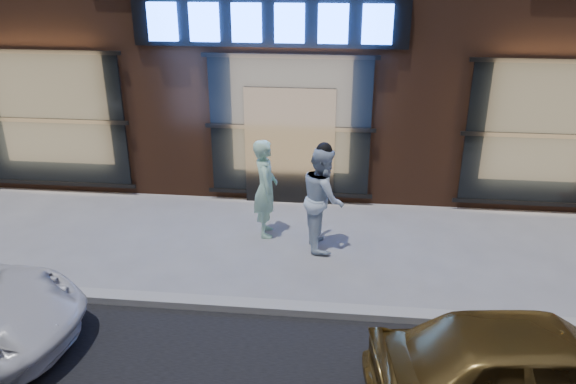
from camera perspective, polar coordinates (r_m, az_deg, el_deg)
name	(u,v)px	position (r m, az deg, el deg)	size (l,w,h in m)	color
ground	(261,310)	(8.32, -2.74, -11.89)	(90.00, 90.00, 0.00)	slate
curb	(261,307)	(8.29, -2.74, -11.55)	(60.00, 0.25, 0.12)	gray
man_bowtie	(265,188)	(10.04, -2.30, 0.39)	(0.66, 0.43, 1.81)	#B3ECD0
man_cap	(323,198)	(9.62, 3.57, -0.63)	(0.89, 0.69, 1.83)	white
gold_sedan	(536,371)	(6.88, 23.92, -16.28)	(1.46, 3.62, 1.23)	brown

